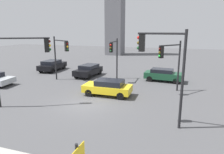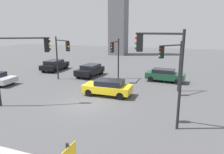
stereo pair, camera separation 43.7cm
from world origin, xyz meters
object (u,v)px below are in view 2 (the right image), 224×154
traffic_light_4 (21,55)px  car_5 (165,75)px  traffic_light_1 (115,52)px  car_2 (55,65)px  traffic_light_2 (161,60)px  traffic_light_3 (171,58)px  car_4 (90,70)px  traffic_light_0 (62,51)px  car_0 (108,87)px

traffic_light_4 → car_5: bearing=21.1°
traffic_light_1 → car_2: traffic_light_1 is taller
traffic_light_2 → car_2: (-16.20, 12.57, -3.29)m
traffic_light_2 → car_5: (-0.77, 11.34, -3.32)m
traffic_light_3 → traffic_light_4: traffic_light_4 is taller
car_2 → car_5: car_2 is taller
traffic_light_4 → car_2: bearing=86.9°
car_2 → car_5: 15.48m
traffic_light_3 → car_4: bearing=-74.7°
traffic_light_4 → traffic_light_0: bearing=71.1°
traffic_light_2 → traffic_light_3: size_ratio=1.22×
traffic_light_0 → traffic_light_4: bearing=-49.0°
traffic_light_1 → traffic_light_2: (6.11, -9.77, 0.78)m
traffic_light_4 → traffic_light_1: bearing=38.1°
traffic_light_1 → car_2: size_ratio=1.00×
traffic_light_0 → car_5: bearing=50.9°
traffic_light_0 → car_5: traffic_light_0 is taller
traffic_light_0 → car_5: size_ratio=1.15×
car_4 → traffic_light_1: bearing=76.7°
car_0 → traffic_light_4: bearing=39.0°
traffic_light_1 → traffic_light_4: size_ratio=0.88×
traffic_light_1 → traffic_light_4: (-4.13, -9.63, 0.59)m
car_0 → car_4: bearing=-53.9°
traffic_light_0 → car_2: (-4.69, 5.05, -2.66)m
traffic_light_3 → traffic_light_4: 12.38m
traffic_light_2 → traffic_light_3: 7.03m
traffic_light_4 → car_5: size_ratio=1.25×
traffic_light_0 → traffic_light_4: 7.50m
traffic_light_4 → car_0: size_ratio=1.27×
traffic_light_1 → traffic_light_2: size_ratio=0.82×
car_0 → car_4: (-4.87, 6.45, 0.02)m
traffic_light_4 → car_2: traffic_light_4 is taller
traffic_light_0 → car_2: traffic_light_0 is taller
traffic_light_0 → car_4: size_ratio=1.12×
traffic_light_1 → traffic_light_3: traffic_light_3 is taller
traffic_light_0 → traffic_light_2: size_ratio=0.86×
traffic_light_1 → traffic_light_3: 6.77m
traffic_light_1 → traffic_light_2: bearing=30.7°
traffic_light_0 → traffic_light_2: (11.51, -7.52, 0.63)m
traffic_light_3 → car_5: (-0.82, 4.35, -2.55)m
traffic_light_0 → car_5: (10.75, 3.82, -2.70)m
car_0 → traffic_light_1: bearing=-78.9°
traffic_light_4 → car_4: traffic_light_4 is taller
car_2 → car_4: size_ratio=1.07×
traffic_light_3 → traffic_light_4: size_ratio=0.88×
traffic_light_1 → car_4: (-3.76, 1.21, -2.53)m
car_0 → car_2: (-11.20, 8.04, 0.04)m
traffic_light_1 → traffic_light_0: bearing=-68.6°
traffic_light_2 → car_4: bearing=-47.1°
traffic_light_3 → car_2: size_ratio=1.00×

